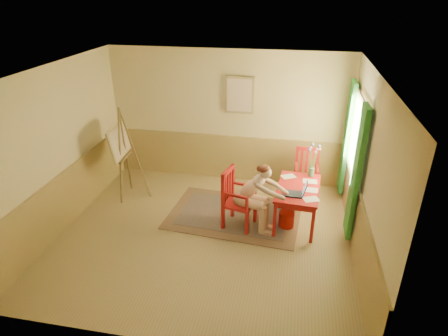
% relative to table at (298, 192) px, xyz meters
% --- Properties ---
extents(room, '(5.04, 4.54, 2.84)m').
position_rel_table_xyz_m(room, '(-1.55, -0.70, 0.77)').
color(room, tan).
rests_on(room, ground).
extents(wainscot, '(5.00, 4.50, 1.00)m').
position_rel_table_xyz_m(wainscot, '(-1.55, 0.10, -0.13)').
color(wainscot, tan).
rests_on(wainscot, room).
extents(window, '(0.12, 2.01, 2.20)m').
position_rel_table_xyz_m(window, '(0.87, 0.40, 0.71)').
color(window, white).
rests_on(window, room).
extents(wall_portrait, '(0.60, 0.05, 0.76)m').
position_rel_table_xyz_m(wall_portrait, '(-1.30, 1.50, 1.27)').
color(wall_portrait, tan).
rests_on(wall_portrait, room).
extents(rug, '(2.52, 1.79, 0.02)m').
position_rel_table_xyz_m(rug, '(-1.13, 0.02, -0.62)').
color(rug, '#8C7251').
rests_on(rug, room).
extents(table, '(0.81, 1.25, 0.72)m').
position_rel_table_xyz_m(table, '(0.00, 0.00, 0.00)').
color(table, red).
rests_on(table, room).
extents(chair_left, '(0.59, 0.58, 1.09)m').
position_rel_table_xyz_m(chair_left, '(-1.04, -0.29, -0.09)').
color(chair_left, red).
rests_on(chair_left, room).
extents(chair_back, '(0.46, 0.48, 1.04)m').
position_rel_table_xyz_m(chair_back, '(0.15, 0.94, -0.11)').
color(chair_back, red).
rests_on(chair_back, room).
extents(figure, '(0.98, 0.53, 1.28)m').
position_rel_table_xyz_m(figure, '(-0.73, -0.35, 0.08)').
color(figure, beige).
rests_on(figure, room).
extents(laptop, '(0.41, 0.26, 0.24)m').
position_rel_table_xyz_m(laptop, '(-0.03, -0.27, 0.14)').
color(laptop, '#1E2338').
rests_on(laptop, table).
extents(papers, '(0.70, 1.04, 0.00)m').
position_rel_table_xyz_m(papers, '(0.11, 0.05, 0.09)').
color(papers, white).
rests_on(papers, table).
extents(vase, '(0.25, 0.31, 0.62)m').
position_rel_table_xyz_m(vase, '(0.23, 0.51, 0.37)').
color(vase, '#3F724C').
rests_on(vase, table).
extents(wastebasket, '(0.37, 0.37, 0.29)m').
position_rel_table_xyz_m(wastebasket, '(-0.16, -0.17, -0.48)').
color(wastebasket, '#A4140E').
rests_on(wastebasket, room).
extents(easel, '(0.65, 0.84, 1.88)m').
position_rel_table_xyz_m(easel, '(-3.42, 0.35, 0.48)').
color(easel, brown).
rests_on(easel, room).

